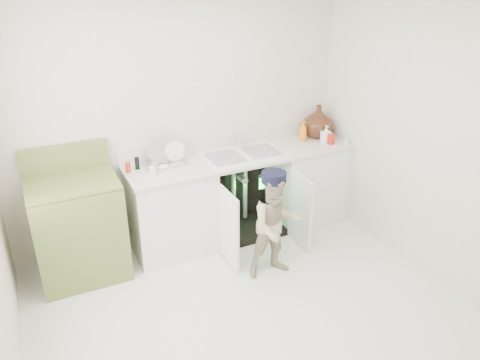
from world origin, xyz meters
TOP-DOWN VIEW (x-y plane):
  - ground at (0.00, 0.00)m, footprint 3.50×3.50m
  - room_shell at (0.00, 0.00)m, footprint 6.00×5.50m
  - counter_run at (0.59, 1.21)m, footprint 2.44×1.02m
  - avocado_stove at (-1.15, 1.18)m, footprint 0.77×0.65m
  - repair_worker at (0.48, 0.39)m, footprint 0.54×0.70m

SIDE VIEW (x-z plane):
  - ground at x=0.00m, z-range 0.00..0.00m
  - counter_run at x=0.59m, z-range -0.15..1.11m
  - avocado_stove at x=-1.15m, z-range -0.11..1.09m
  - repair_worker at x=0.48m, z-range 0.00..1.04m
  - room_shell at x=0.00m, z-range 0.62..1.88m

